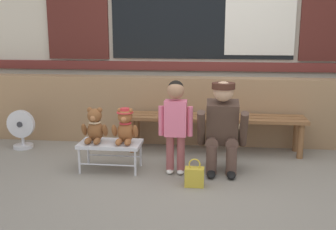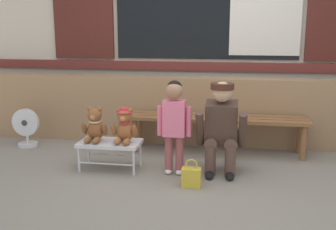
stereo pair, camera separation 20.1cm
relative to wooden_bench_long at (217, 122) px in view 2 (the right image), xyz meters
The scene contains 10 objects.
ground_plane 1.14m from the wooden_bench_long, 100.96° to the right, with size 60.00×60.00×0.00m, color gray.
brick_low_wall 0.42m from the wooden_bench_long, 119.34° to the left, with size 6.94×0.25×0.85m, color #997551.
wooden_bench_long is the anchor object (origin of this frame).
small_display_bench 1.32m from the wooden_bench_long, 144.76° to the right, with size 0.64×0.36×0.30m.
teddy_bear_plain 1.45m from the wooden_bench_long, 148.45° to the right, with size 0.28×0.26×0.36m.
teddy_bear_with_hat 1.19m from the wooden_bench_long, 140.39° to the right, with size 0.28×0.27×0.36m.
child_standing 0.90m from the wooden_bench_long, 116.62° to the right, with size 0.35×0.18×0.96m.
adult_crouching 0.70m from the wooden_bench_long, 83.15° to the right, with size 0.50×0.49×0.95m.
handbag_on_ground 1.16m from the wooden_bench_long, 99.26° to the right, with size 0.18×0.11×0.27m.
floor_fan 2.36m from the wooden_bench_long, behind, with size 0.34×0.24×0.48m.
Camera 2 is at (0.40, -3.67, 1.48)m, focal length 43.87 mm.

